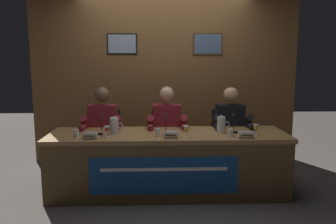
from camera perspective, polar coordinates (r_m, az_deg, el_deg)
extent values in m
plane|color=#4C4742|center=(4.24, 0.00, -13.13)|extent=(12.00, 12.00, 0.00)
cube|color=brown|center=(5.22, -0.50, 5.78)|extent=(3.99, 0.12, 2.60)
cube|color=black|center=(5.18, -7.69, 11.23)|extent=(0.44, 0.02, 0.31)
cube|color=#8C99AD|center=(5.16, -7.70, 11.24)|extent=(0.40, 0.01, 0.27)
cube|color=#4C3319|center=(5.21, 6.67, 11.24)|extent=(0.44, 0.02, 0.33)
cube|color=slate|center=(5.20, 6.69, 11.24)|extent=(0.40, 0.01, 0.29)
cube|color=olive|center=(4.02, 0.00, -3.87)|extent=(2.79, 0.78, 0.05)
cube|color=brown|center=(3.77, 0.20, -10.50)|extent=(2.73, 0.04, 0.67)
cube|color=brown|center=(4.29, -18.49, -8.53)|extent=(0.08, 0.70, 0.67)
cube|color=brown|center=(4.38, 18.10, -8.17)|extent=(0.08, 0.70, 0.67)
cube|color=#19478C|center=(3.75, -0.67, -10.63)|extent=(1.61, 0.01, 0.42)
cube|color=white|center=(3.72, -0.67, -9.60)|extent=(1.37, 0.00, 0.04)
cylinder|color=black|center=(4.74, -10.50, -10.68)|extent=(0.44, 0.44, 0.02)
cylinder|color=black|center=(4.67, -10.57, -8.15)|extent=(0.05, 0.05, 0.41)
cube|color=#232328|center=(4.61, -10.66, -5.51)|extent=(0.44, 0.44, 0.03)
cube|color=#232328|center=(4.75, -10.38, -2.15)|extent=(0.40, 0.05, 0.44)
cylinder|color=black|center=(4.36, -12.58, -9.44)|extent=(0.10, 0.10, 0.47)
cylinder|color=black|center=(4.32, -9.94, -9.50)|extent=(0.10, 0.10, 0.47)
cylinder|color=black|center=(4.42, -12.35, -5.33)|extent=(0.13, 0.34, 0.13)
cylinder|color=black|center=(4.39, -9.77, -5.35)|extent=(0.13, 0.34, 0.13)
cube|color=maroon|center=(4.51, -10.82, -1.85)|extent=(0.36, 0.20, 0.48)
sphere|color=brown|center=(4.44, -11.01, 2.86)|extent=(0.19, 0.19, 0.19)
sphere|color=#593819|center=(4.45, -10.98, 3.07)|extent=(0.17, 0.17, 0.17)
cylinder|color=maroon|center=(4.45, -13.70, -1.84)|extent=(0.09, 0.30, 0.25)
cylinder|color=maroon|center=(4.38, -8.32, -1.84)|extent=(0.09, 0.30, 0.25)
cylinder|color=maroon|center=(4.30, -14.12, -2.55)|extent=(0.07, 0.24, 0.07)
cylinder|color=maroon|center=(4.23, -8.54, -2.56)|extent=(0.07, 0.24, 0.07)
cube|color=white|center=(3.78, -13.02, -3.94)|extent=(0.16, 0.03, 0.08)
cube|color=white|center=(3.81, -12.92, -3.83)|extent=(0.16, 0.03, 0.08)
cube|color=black|center=(3.78, -13.03, -3.95)|extent=(0.11, 0.01, 0.01)
cylinder|color=white|center=(3.88, -10.12, -4.09)|extent=(0.06, 0.06, 0.00)
cylinder|color=white|center=(3.88, -10.13, -3.66)|extent=(0.01, 0.01, 0.05)
cone|color=white|center=(3.86, -10.15, -2.79)|extent=(0.06, 0.06, 0.06)
cylinder|color=#B21E2D|center=(3.87, -10.15, -2.89)|extent=(0.04, 0.04, 0.04)
cylinder|color=silver|center=(3.95, -15.12, -3.44)|extent=(0.06, 0.06, 0.08)
cylinder|color=silver|center=(3.95, -15.11, -3.68)|extent=(0.05, 0.05, 0.05)
cylinder|color=black|center=(4.00, -11.27, -3.62)|extent=(0.06, 0.06, 0.02)
cylinder|color=black|center=(4.04, -11.17, -2.04)|extent=(0.01, 0.13, 0.18)
sphere|color=#2D2D2D|center=(4.08, -11.07, -0.63)|extent=(0.03, 0.03, 0.03)
cylinder|color=black|center=(4.69, -0.21, -10.74)|extent=(0.44, 0.44, 0.02)
cylinder|color=black|center=(4.62, -0.21, -8.18)|extent=(0.05, 0.05, 0.41)
cube|color=#232328|center=(4.56, -0.22, -5.51)|extent=(0.44, 0.44, 0.03)
cube|color=#232328|center=(4.70, -0.29, -2.12)|extent=(0.40, 0.05, 0.44)
cylinder|color=black|center=(4.28, -1.42, -9.54)|extent=(0.10, 0.10, 0.47)
cylinder|color=black|center=(4.29, 1.29, -9.51)|extent=(0.10, 0.10, 0.47)
cylinder|color=black|center=(4.35, -1.46, -5.35)|extent=(0.13, 0.34, 0.13)
cylinder|color=black|center=(4.35, 1.19, -5.33)|extent=(0.13, 0.34, 0.13)
cube|color=maroon|center=(4.46, -0.21, -1.81)|extent=(0.36, 0.20, 0.48)
sphere|color=tan|center=(4.39, -0.20, 2.95)|extent=(0.19, 0.19, 0.19)
sphere|color=gray|center=(4.40, -0.21, 3.17)|extent=(0.17, 0.17, 0.17)
cylinder|color=maroon|center=(4.36, -2.93, -1.82)|extent=(0.09, 0.30, 0.25)
cylinder|color=maroon|center=(4.37, 2.59, -1.78)|extent=(0.09, 0.30, 0.25)
cylinder|color=maroon|center=(4.21, -2.96, -2.55)|extent=(0.07, 0.24, 0.07)
cylinder|color=maroon|center=(4.22, 2.76, -2.51)|extent=(0.07, 0.24, 0.07)
cube|color=white|center=(3.73, 0.45, -3.90)|extent=(0.16, 0.03, 0.08)
cube|color=white|center=(3.76, 0.42, -3.78)|extent=(0.16, 0.03, 0.08)
cube|color=black|center=(3.72, 0.45, -3.91)|extent=(0.11, 0.01, 0.01)
cylinder|color=white|center=(3.84, 3.02, -4.09)|extent=(0.06, 0.06, 0.00)
cylinder|color=white|center=(3.84, 3.02, -3.66)|extent=(0.01, 0.01, 0.05)
cone|color=white|center=(3.83, 3.03, -2.78)|extent=(0.06, 0.06, 0.06)
cylinder|color=yellow|center=(3.83, 3.03, -2.88)|extent=(0.04, 0.04, 0.04)
cylinder|color=silver|center=(3.85, -1.71, -3.43)|extent=(0.06, 0.06, 0.08)
cylinder|color=silver|center=(3.86, -1.71, -3.68)|extent=(0.05, 0.05, 0.05)
cylinder|color=black|center=(3.93, -0.32, -3.66)|extent=(0.06, 0.06, 0.02)
cylinder|color=black|center=(3.97, -0.35, -2.05)|extent=(0.01, 0.13, 0.18)
sphere|color=#2D2D2D|center=(4.02, -0.37, -0.62)|extent=(0.03, 0.03, 0.03)
cylinder|color=black|center=(4.79, 9.96, -10.46)|extent=(0.44, 0.44, 0.02)
cylinder|color=black|center=(4.72, 10.03, -7.95)|extent=(0.05, 0.05, 0.41)
cube|color=#232328|center=(4.66, 10.11, -5.33)|extent=(0.44, 0.44, 0.03)
cube|color=#232328|center=(4.80, 9.69, -2.02)|extent=(0.40, 0.05, 0.44)
cylinder|color=black|center=(4.37, 9.70, -9.29)|extent=(0.10, 0.10, 0.47)
cylinder|color=black|center=(4.41, 12.27, -9.18)|extent=(0.10, 0.10, 0.47)
cylinder|color=black|center=(4.43, 9.40, -5.19)|extent=(0.13, 0.34, 0.13)
cylinder|color=black|center=(4.48, 11.92, -5.13)|extent=(0.13, 0.34, 0.13)
cube|color=black|center=(4.56, 10.29, -1.72)|extent=(0.36, 0.20, 0.48)
sphere|color=tan|center=(4.49, 10.48, 2.94)|extent=(0.19, 0.19, 0.19)
sphere|color=#331E0F|center=(4.50, 10.45, 3.15)|extent=(0.17, 0.17, 0.17)
cylinder|color=black|center=(4.42, 7.91, -1.73)|extent=(0.09, 0.30, 0.25)
cylinder|color=black|center=(4.51, 13.18, -1.67)|extent=(0.09, 0.30, 0.25)
cylinder|color=black|center=(4.27, 8.27, -2.45)|extent=(0.07, 0.24, 0.07)
cylinder|color=black|center=(4.37, 13.71, -2.36)|extent=(0.07, 0.24, 0.07)
cube|color=white|center=(3.82, 13.07, -3.81)|extent=(0.18, 0.03, 0.08)
cube|color=white|center=(3.85, 12.94, -3.70)|extent=(0.18, 0.03, 0.08)
cube|color=black|center=(3.82, 13.08, -3.82)|extent=(0.12, 0.01, 0.01)
cylinder|color=white|center=(4.04, 14.44, -3.71)|extent=(0.06, 0.06, 0.00)
cylinder|color=white|center=(4.04, 14.45, -3.30)|extent=(0.01, 0.01, 0.05)
cone|color=white|center=(4.02, 14.49, -2.47)|extent=(0.06, 0.06, 0.06)
cylinder|color=yellow|center=(4.03, 14.48, -2.56)|extent=(0.04, 0.04, 0.04)
cylinder|color=silver|center=(3.90, 10.44, -3.43)|extent=(0.06, 0.06, 0.08)
cylinder|color=silver|center=(3.90, 10.43, -3.68)|extent=(0.05, 0.05, 0.05)
cylinder|color=black|center=(4.08, 11.22, -3.35)|extent=(0.06, 0.06, 0.02)
cylinder|color=black|center=(4.12, 11.06, -1.81)|extent=(0.01, 0.13, 0.18)
sphere|color=#2D2D2D|center=(4.17, 10.90, -0.43)|extent=(0.03, 0.03, 0.03)
cylinder|color=silver|center=(4.01, -9.02, -2.35)|extent=(0.10, 0.10, 0.18)
cylinder|color=silver|center=(3.99, -9.05, -1.00)|extent=(0.08, 0.09, 0.01)
sphere|color=silver|center=(3.99, -9.05, -0.80)|extent=(0.02, 0.02, 0.02)
torus|color=silver|center=(4.00, -8.05, -2.22)|extent=(0.07, 0.01, 0.07)
cylinder|color=silver|center=(4.07, 8.90, -2.18)|extent=(0.10, 0.10, 0.18)
cylinder|color=silver|center=(4.05, 8.93, -0.85)|extent=(0.08, 0.09, 0.01)
sphere|color=silver|center=(4.05, 8.93, -0.66)|extent=(0.02, 0.02, 0.02)
torus|color=silver|center=(4.08, 9.84, -2.05)|extent=(0.07, 0.01, 0.07)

